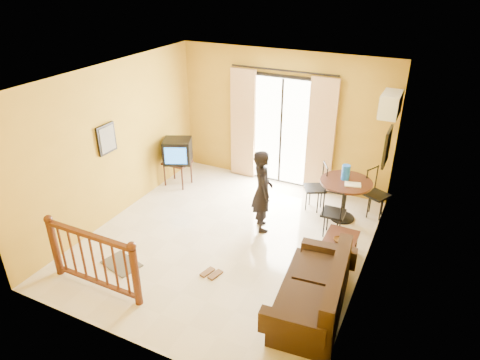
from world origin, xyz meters
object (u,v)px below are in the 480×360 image
at_px(standing_person, 262,191).
at_px(coffee_table, 338,248).
at_px(sofa, 316,294).
at_px(television, 178,151).
at_px(dining_table, 345,189).

bearing_deg(standing_person, coffee_table, -138.87).
xyz_separation_m(coffee_table, sofa, (0.00, -1.22, 0.05)).
distance_m(sofa, standing_person, 2.22).
bearing_deg(coffee_table, television, 162.73).
distance_m(coffee_table, sofa, 1.22).
bearing_deg(standing_person, sofa, -171.66).
bearing_deg(dining_table, coffee_table, -79.51).
relative_size(sofa, standing_person, 1.21).
height_order(dining_table, coffee_table, dining_table).
bearing_deg(dining_table, standing_person, -142.11).
height_order(dining_table, standing_person, standing_person).
bearing_deg(coffee_table, dining_table, 100.49).
relative_size(dining_table, sofa, 0.51).
height_order(sofa, standing_person, standing_person).
xyz_separation_m(coffee_table, standing_person, (-1.47, 0.38, 0.49)).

